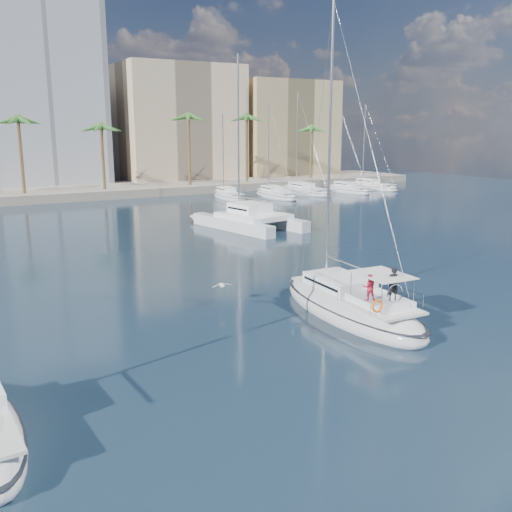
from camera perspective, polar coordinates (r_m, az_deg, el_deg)
ground at (r=30.49m, az=3.49°, el=-6.18°), size 160.00×160.00×0.00m
quay at (r=87.10m, az=-18.94°, el=6.01°), size 120.00×14.00×1.20m
building_beige at (r=101.44m, az=-7.77°, el=12.77°), size 20.00×14.00×20.00m
building_tan_right at (r=108.75m, az=2.72°, el=12.34°), size 18.00×12.00×18.00m
palm_centre at (r=82.67m, az=-18.90°, el=12.42°), size 3.60×3.60×12.30m
palm_right at (r=95.18m, az=2.14°, el=13.05°), size 3.60×3.60×12.30m
main_sloop at (r=31.06m, az=9.42°, el=-4.96°), size 4.24×11.69×17.11m
catamaran at (r=56.84m, az=-0.54°, el=3.94°), size 7.77×12.32×16.76m
seagull at (r=32.39m, az=-3.46°, el=-2.93°), size 1.20×0.52×0.22m
moored_yacht_a at (r=80.24m, az=-2.74°, el=5.73°), size 3.37×9.52×11.90m
moored_yacht_b at (r=81.64m, az=2.00°, el=5.85°), size 3.32×10.83×13.72m
moored_yacht_c at (r=86.82m, az=4.99°, el=6.23°), size 3.98×12.33×15.54m
moored_yacht_d at (r=89.06m, az=9.20°, el=6.28°), size 3.52×9.55×11.90m
moored_yacht_e at (r=94.73m, az=11.55°, el=6.57°), size 4.61×11.11×13.72m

